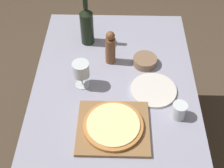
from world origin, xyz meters
The scene contains 10 objects.
ground_plane centered at (0.00, 0.00, 0.00)m, with size 12.00×12.00×0.00m, color #4C3D2D.
dining_table centered at (0.00, 0.00, 0.65)m, with size 0.87×1.34×0.76m.
cutting_board centered at (0.00, -0.24, 0.77)m, with size 0.34×0.31×0.02m.
pizza centered at (0.00, -0.24, 0.79)m, with size 0.28×0.28×0.02m.
wine_bottle centered at (-0.17, 0.39, 0.88)m, with size 0.08×0.08×0.32m.
pepper_mill centered at (-0.03, 0.22, 0.86)m, with size 0.06×0.06×0.21m.
wine_glass centered at (-0.17, 0.04, 0.87)m, with size 0.09×0.09×0.16m.
small_bowl centered at (0.17, 0.20, 0.78)m, with size 0.13×0.13×0.05m.
drinking_tumbler centered at (0.32, -0.16, 0.80)m, with size 0.07×0.07×0.08m.
dinner_plate centered at (0.21, 0.00, 0.76)m, with size 0.24×0.24×0.01m.
Camera 1 is at (0.01, -1.08, 1.99)m, focal length 50.00 mm.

